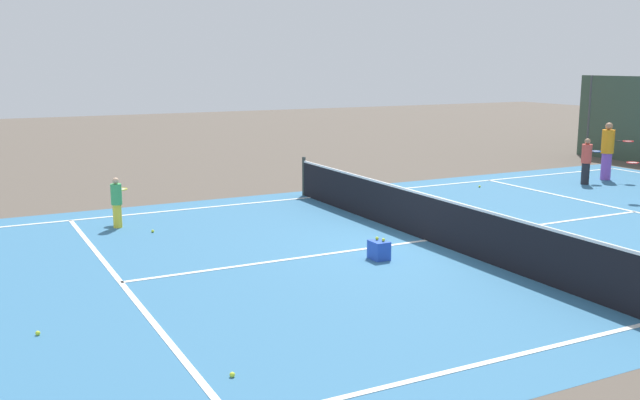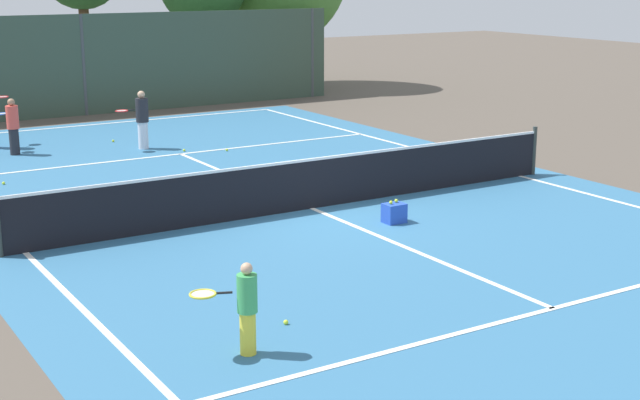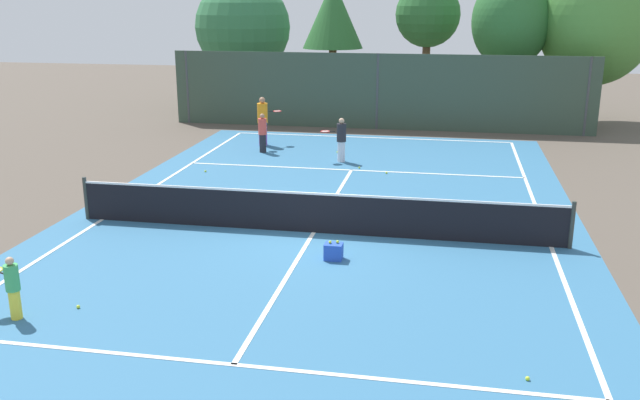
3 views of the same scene
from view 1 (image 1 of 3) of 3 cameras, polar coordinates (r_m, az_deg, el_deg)
The scene contains 13 objects.
ground_plane at distance 15.37m, azimuth 8.48°, elevation -3.21°, with size 80.00×80.00×0.00m, color brown.
court_surface at distance 15.37m, azimuth 8.48°, elevation -3.21°, with size 13.00×25.00×0.01m.
tennis_net at distance 15.25m, azimuth 8.53°, elevation -1.36°, with size 11.90×0.10×1.10m.
player_0 at distance 23.54m, azimuth 20.44°, elevation 2.96°, with size 0.49×0.89×1.42m.
player_2 at distance 24.68m, azimuth 21.90°, elevation 3.68°, with size 0.92×0.76×1.83m.
player_3 at distance 16.93m, azimuth -15.85°, elevation -0.10°, with size 0.82×0.53×1.16m.
ball_crate at distance 13.80m, azimuth 4.71°, elevation -3.98°, with size 0.39×0.31×0.43m.
tennis_ball_1 at distance 22.12m, azimuth 12.57°, elevation 1.06°, with size 0.07×0.07×0.07m, color #CCE533.
tennis_ball_2 at distance 16.33m, azimuth -13.16°, elevation -2.42°, with size 0.07×0.07×0.07m, color #CCE533.
tennis_ball_4 at distance 10.82m, azimuth -21.53°, elevation -9.82°, with size 0.07×0.07×0.07m, color #CCE533.
tennis_ball_6 at distance 8.91m, azimuth -6.99°, elevation -13.62°, with size 0.07×0.07×0.07m, color #CCE533.
tennis_ball_7 at distance 17.31m, azimuth 9.62°, elevation -1.53°, with size 0.07×0.07×0.07m, color #CCE533.
tennis_ball_8 at distance 18.49m, azimuth 4.77°, elevation -0.62°, with size 0.07×0.07×0.07m, color #CCE533.
Camera 1 is at (12.04, -8.79, 3.72)m, focal length 40.24 mm.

